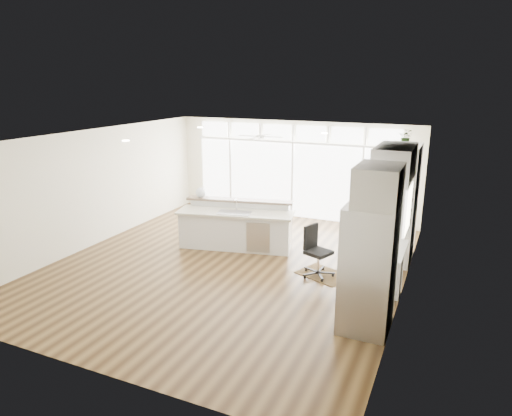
% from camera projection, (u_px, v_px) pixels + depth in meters
% --- Properties ---
extents(floor, '(7.00, 8.00, 0.02)m').
position_uv_depth(floor, '(229.00, 265.00, 9.65)').
color(floor, '#3E2813').
rests_on(floor, ground).
extents(ceiling, '(7.00, 8.00, 0.02)m').
position_uv_depth(ceiling, '(227.00, 137.00, 8.92)').
color(ceiling, white).
rests_on(ceiling, wall_back).
extents(wall_back, '(7.00, 0.04, 2.70)m').
position_uv_depth(wall_back, '(294.00, 169.00, 12.80)').
color(wall_back, white).
rests_on(wall_back, floor).
extents(wall_front, '(7.00, 0.04, 2.70)m').
position_uv_depth(wall_front, '(83.00, 279.00, 5.77)').
color(wall_front, white).
rests_on(wall_front, floor).
extents(wall_left, '(0.04, 8.00, 2.70)m').
position_uv_depth(wall_left, '(95.00, 187.00, 10.65)').
color(wall_left, white).
rests_on(wall_left, floor).
extents(wall_right, '(0.04, 8.00, 2.70)m').
position_uv_depth(wall_right, '(407.00, 225.00, 7.91)').
color(wall_right, white).
rests_on(wall_right, floor).
extents(glass_wall, '(5.80, 0.06, 2.08)m').
position_uv_depth(glass_wall, '(293.00, 180.00, 12.83)').
color(glass_wall, white).
rests_on(glass_wall, wall_back).
extents(transom_row, '(5.90, 0.06, 0.40)m').
position_uv_depth(transom_row, '(294.00, 133.00, 12.47)').
color(transom_row, white).
rests_on(transom_row, wall_back).
extents(desk_window, '(0.04, 0.85, 0.85)m').
position_uv_depth(desk_window, '(408.00, 209.00, 8.14)').
color(desk_window, white).
rests_on(desk_window, wall_right).
extents(ceiling_fan, '(1.16, 1.16, 0.32)m').
position_uv_depth(ceiling_fan, '(260.00, 132.00, 11.64)').
color(ceiling_fan, white).
rests_on(ceiling_fan, ceiling).
extents(recessed_lights, '(3.40, 3.00, 0.02)m').
position_uv_depth(recessed_lights, '(232.00, 137.00, 9.10)').
color(recessed_lights, white).
rests_on(recessed_lights, ceiling).
extents(oven_cabinet, '(0.64, 1.20, 2.50)m').
position_uv_depth(oven_cabinet, '(400.00, 204.00, 9.65)').
color(oven_cabinet, white).
rests_on(oven_cabinet, floor).
extents(desk_nook, '(0.72, 1.30, 0.76)m').
position_uv_depth(desk_nook, '(384.00, 267.00, 8.59)').
color(desk_nook, white).
rests_on(desk_nook, floor).
extents(upper_cabinets, '(0.64, 1.30, 0.64)m').
position_uv_depth(upper_cabinets, '(395.00, 164.00, 8.04)').
color(upper_cabinets, white).
rests_on(upper_cabinets, wall_right).
extents(refrigerator, '(0.76, 0.90, 2.00)m').
position_uv_depth(refrigerator, '(368.00, 268.00, 6.97)').
color(refrigerator, '#A9AAAE').
rests_on(refrigerator, floor).
extents(fridge_cabinet, '(0.64, 0.90, 0.60)m').
position_uv_depth(fridge_cabinet, '(379.00, 186.00, 6.60)').
color(fridge_cabinet, white).
rests_on(fridge_cabinet, wall_right).
extents(framed_photos, '(0.06, 0.22, 0.80)m').
position_uv_depth(framed_photos, '(411.00, 209.00, 8.72)').
color(framed_photos, black).
rests_on(framed_photos, wall_right).
extents(kitchen_island, '(2.81, 1.55, 1.06)m').
position_uv_depth(kitchen_island, '(236.00, 226.00, 10.51)').
color(kitchen_island, white).
rests_on(kitchen_island, floor).
extents(rug, '(1.17, 1.01, 0.01)m').
position_uv_depth(rug, '(323.00, 274.00, 9.16)').
color(rug, '#392612').
rests_on(rug, floor).
extents(office_chair, '(0.67, 0.65, 1.02)m').
position_uv_depth(office_chair, '(319.00, 252.00, 8.97)').
color(office_chair, black).
rests_on(office_chair, floor).
extents(fishbowl, '(0.28, 0.28, 0.24)m').
position_uv_depth(fishbowl, '(201.00, 192.00, 10.90)').
color(fishbowl, white).
rests_on(fishbowl, kitchen_island).
extents(monitor, '(0.13, 0.44, 0.37)m').
position_uv_depth(monitor, '(382.00, 238.00, 8.46)').
color(monitor, black).
rests_on(monitor, desk_nook).
extents(keyboard, '(0.13, 0.32, 0.02)m').
position_uv_depth(keyboard, '(372.00, 246.00, 8.58)').
color(keyboard, white).
rests_on(keyboard, desk_nook).
extents(potted_plant, '(0.30, 0.33, 0.24)m').
position_uv_depth(potted_plant, '(406.00, 139.00, 9.28)').
color(potted_plant, '#305122').
rests_on(potted_plant, oven_cabinet).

